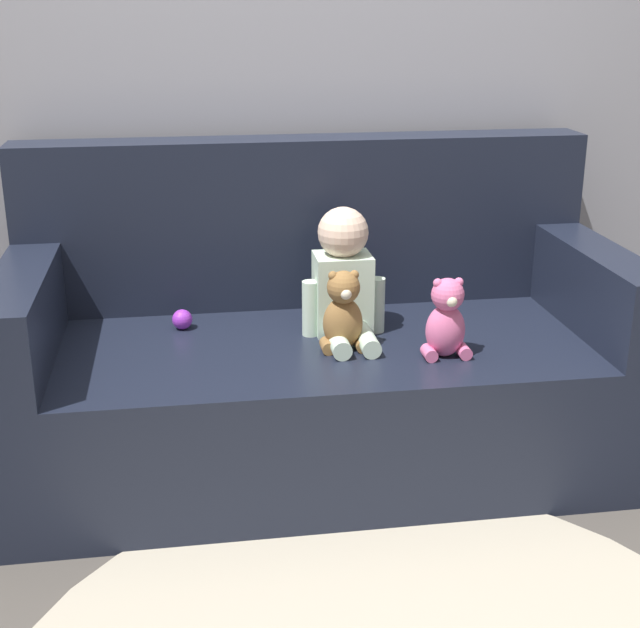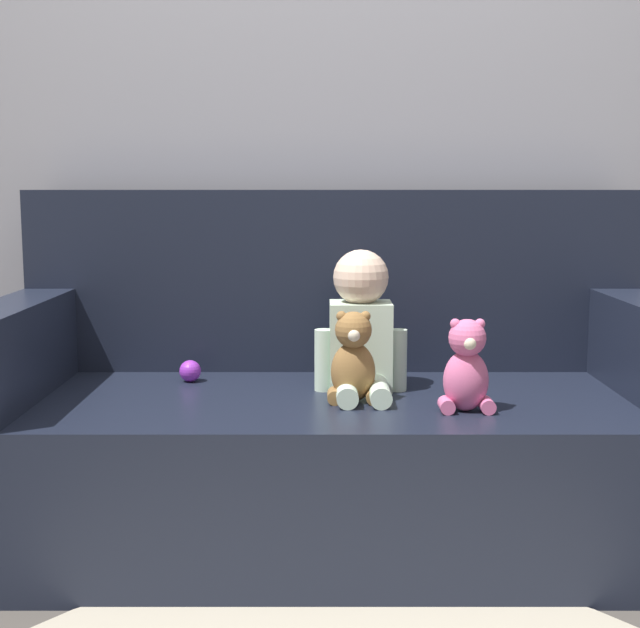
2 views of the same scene
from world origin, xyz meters
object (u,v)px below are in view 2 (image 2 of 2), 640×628
object	(u,v)px
toy_ball	(191,371)
couch	(334,419)
teddy_bear_brown	(354,360)
plush_toy_side	(467,368)
person_baby	(361,330)

from	to	relation	value
toy_ball	couch	bearing A→B (deg)	-8.39
teddy_bear_brown	couch	bearing A→B (deg)	104.85
teddy_bear_brown	plush_toy_side	bearing A→B (deg)	-19.43
person_baby	toy_ball	distance (m)	0.54
teddy_bear_brown	toy_ball	world-z (taller)	teddy_bear_brown
plush_toy_side	couch	bearing A→B (deg)	139.31
couch	toy_ball	distance (m)	0.46
plush_toy_side	toy_ball	distance (m)	0.86
couch	toy_ball	xyz separation A→B (m)	(-0.43, 0.06, 0.13)
couch	teddy_bear_brown	xyz separation A→B (m)	(0.05, -0.19, 0.22)
teddy_bear_brown	plush_toy_side	size ratio (longest dim) A/B	1.02
person_baby	teddy_bear_brown	bearing A→B (deg)	-100.79
toy_ball	person_baby	bearing A→B (deg)	-12.64
couch	person_baby	world-z (taller)	couch
couch	teddy_bear_brown	size ratio (longest dim) A/B	7.70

